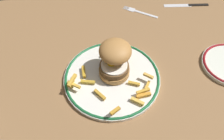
{
  "coord_description": "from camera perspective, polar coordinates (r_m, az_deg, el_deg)",
  "views": [
    {
      "loc": [
        -9.72,
        -45.88,
        60.21
      ],
      "look_at": [
        -1.5,
        -2.89,
        4.6
      ],
      "focal_mm": 38.61,
      "sensor_mm": 36.0,
      "label": 1
    }
  ],
  "objects": [
    {
      "name": "ground_plane",
      "position": [
        0.78,
        0.69,
        -1.2
      ],
      "size": [
        127.52,
        90.23,
        4.0
      ],
      "primitive_type": "cube",
      "color": "olive"
    },
    {
      "name": "fries_pile",
      "position": [
        0.71,
        -0.13,
        -2.51
      ],
      "size": [
        25.16,
        26.27,
        2.84
      ],
      "color": "#EBBB43",
      "rests_on": "dinner_plate"
    },
    {
      "name": "burger",
      "position": [
        0.71,
        0.51,
        2.7
      ],
      "size": [
        9.86,
        11.6,
        10.54
      ],
      "color": "#B78041",
      "rests_on": "dinner_plate"
    },
    {
      "name": "knife",
      "position": [
        1.05,
        17.97,
        14.45
      ],
      "size": [
        18.02,
        4.25,
        0.7
      ],
      "color": "black",
      "rests_on": "ground_plane"
    },
    {
      "name": "fork",
      "position": [
        0.98,
        6.51,
        13.53
      ],
      "size": [
        12.31,
        9.79,
        0.36
      ],
      "color": "silver",
      "rests_on": "ground_plane"
    },
    {
      "name": "dinner_plate",
      "position": [
        0.74,
        0.0,
        -1.81
      ],
      "size": [
        29.46,
        29.46,
        1.6
      ],
      "color": "white",
      "rests_on": "ground_plane"
    }
  ]
}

